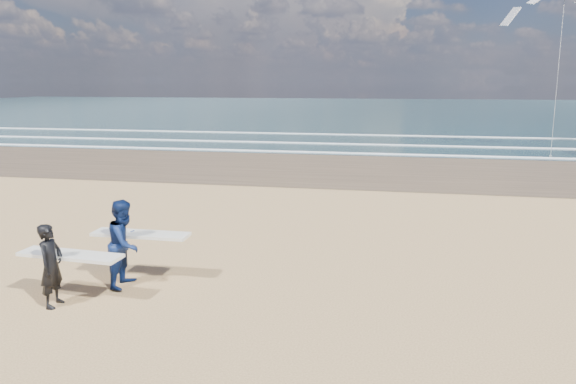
# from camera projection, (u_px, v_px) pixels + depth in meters

# --- Properties ---
(ocean) EXTENTS (220.00, 100.00, 0.02)m
(ocean) POSITION_uv_depth(u_px,v_px,m) (478.00, 111.00, 76.14)
(ocean) COLOR #1A353A
(ocean) RESTS_ON ground
(surfer_near) EXTENTS (2.23, 1.01, 1.70)m
(surfer_near) POSITION_uv_depth(u_px,v_px,m) (54.00, 264.00, 10.22)
(surfer_near) COLOR black
(surfer_near) RESTS_ON ground
(surfer_far) EXTENTS (2.20, 1.09, 1.94)m
(surfer_far) POSITION_uv_depth(u_px,v_px,m) (126.00, 242.00, 11.22)
(surfer_far) COLOR #0D1D4B
(surfer_far) RESTS_ON ground
(kite_1) EXTENTS (6.68, 4.83, 11.08)m
(kite_1) POSITION_uv_depth(u_px,v_px,m) (560.00, 47.00, 31.53)
(kite_1) COLOR slate
(kite_1) RESTS_ON ground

